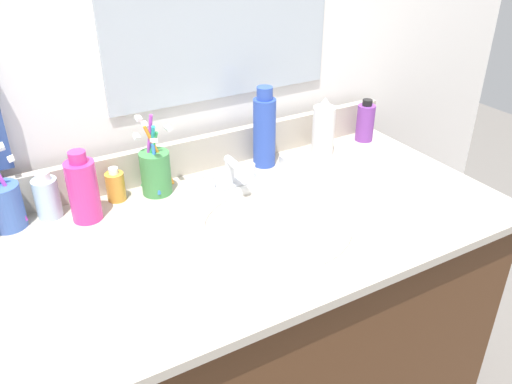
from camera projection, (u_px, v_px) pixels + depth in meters
The scene contains 15 objects.
vanity_cabinet at pixel (253, 354), 1.35m from camera, with size 1.11×0.55×0.77m, color #4C2D19.
countertop at pixel (253, 225), 1.16m from camera, with size 1.16×0.60×0.02m, color #B2A899.
backsplash at pixel (197, 154), 1.34m from camera, with size 1.16×0.02×0.09m, color #B2A899.
back_wall at pixel (192, 204), 1.48m from camera, with size 2.26×0.04×1.30m, color white.
sink_basin at pixel (273, 237), 1.15m from camera, with size 0.34×0.34×0.11m.
faucet at pixel (231, 178), 1.27m from camera, with size 0.16×0.10×0.08m.
bottle_lotion_white at pixel (323, 129), 1.42m from camera, with size 0.06×0.06×0.16m.
bottle_oil_amber at pixel (116, 186), 1.21m from camera, with size 0.04×0.04×0.08m.
bottle_soap_pink at pixel (83, 189), 1.12m from camera, with size 0.06×0.06×0.16m.
bottle_shampoo_blue at pixel (264, 130), 1.35m from camera, with size 0.06×0.06×0.21m.
bottle_cream_purple at pixel (365, 122), 1.51m from camera, with size 0.05×0.05×0.12m.
bottle_gel_clear at pixel (47, 197), 1.15m from camera, with size 0.05×0.05×0.11m.
cup_green at pixel (155, 171), 1.23m from camera, with size 0.08×0.09×0.20m.
cup_blue_plastic at pixel (5, 205), 1.11m from camera, with size 0.08×0.08×0.19m.
soap_bar at pixel (294, 160), 1.39m from camera, with size 0.06×0.04×0.02m, color white.
Camera 1 is at (-0.48, -0.85, 1.40)m, focal length 36.98 mm.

